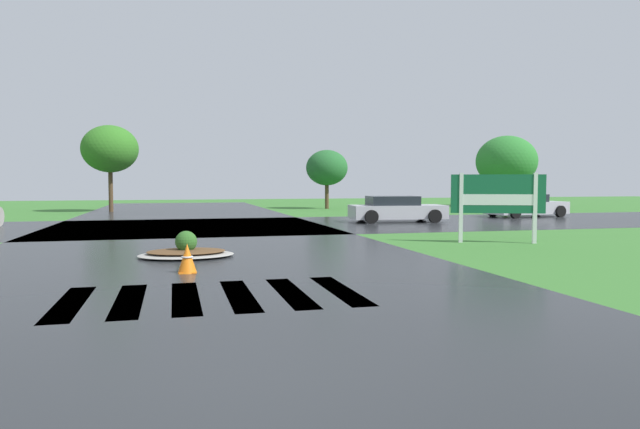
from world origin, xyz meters
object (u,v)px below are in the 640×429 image
(median_island, at_px, (186,251))
(car_silver_hatch, at_px, (526,206))
(estate_billboard, at_px, (498,197))
(traffic_cone, at_px, (187,259))
(car_blue_compact, at_px, (396,209))

(median_island, xyz_separation_m, car_silver_hatch, (18.73, 12.96, 0.46))
(median_island, distance_m, car_silver_hatch, 22.78)
(estate_billboard, height_order, traffic_cone, estate_billboard)
(estate_billboard, height_order, car_silver_hatch, estate_billboard)
(median_island, relative_size, traffic_cone, 3.88)
(car_blue_compact, xyz_separation_m, traffic_cone, (-10.22, -13.60, -0.30))
(traffic_cone, bearing_deg, median_island, 89.24)
(traffic_cone, bearing_deg, estate_billboard, 21.24)
(estate_billboard, bearing_deg, car_silver_hatch, -106.13)
(car_silver_hatch, xyz_separation_m, traffic_cone, (-18.77, -15.65, -0.30))
(traffic_cone, bearing_deg, car_blue_compact, 53.07)
(median_island, height_order, car_silver_hatch, car_silver_hatch)
(car_silver_hatch, xyz_separation_m, car_blue_compact, (-8.54, -2.05, 0.01))
(median_island, height_order, car_blue_compact, car_blue_compact)
(estate_billboard, bearing_deg, median_island, 27.58)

